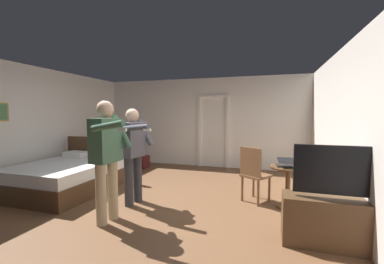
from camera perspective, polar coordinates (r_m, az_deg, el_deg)
name	(u,v)px	position (r m, az deg, el deg)	size (l,w,h in m)	color
ground_plane	(151,204)	(4.49, -9.55, -16.33)	(7.31, 7.31, 0.00)	brown
wall_back	(202,123)	(7.38, 2.30, 2.22)	(6.29, 0.12, 2.63)	silver
wall_left	(17,126)	(6.26, -35.78, 1.07)	(0.15, 6.88, 2.63)	silver
wall_right	(360,133)	(3.93, 34.55, -0.28)	(0.12, 6.88, 2.63)	silver
doorway_frame	(213,126)	(7.22, 4.99, 1.42)	(0.93, 0.08, 2.13)	white
bed	(69,175)	(5.74, -26.80, -9.02)	(1.68, 2.01, 1.02)	#4C331E
tv_flatscreen	(337,217)	(3.49, 30.83, -16.76)	(1.22, 0.40, 1.21)	#4C331E
side_table	(288,180)	(4.45, 21.52, -10.44)	(0.60, 0.60, 0.70)	brown
laptop	(287,164)	(4.35, 21.34, -6.95)	(0.36, 0.37, 0.16)	black
bottle_on_table	(298,161)	(4.31, 23.59, -6.24)	(0.06, 0.06, 0.27)	#274E27
wooden_chair	(254,172)	(4.52, 14.19, -9.07)	(0.58, 0.58, 0.99)	brown
person_blue_shirt	(107,152)	(3.71, -19.31, -4.47)	(0.69, 0.62, 1.76)	tan
person_striped_shirt	(133,149)	(4.35, -13.56, -3.91)	(0.68, 0.65, 1.67)	#333338
suitcase_dark	(134,161)	(7.19, -13.42, -6.72)	(0.49, 0.38, 0.45)	black
suitcase_small	(138,162)	(7.39, -12.56, -6.75)	(0.59, 0.38, 0.36)	#4C1919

